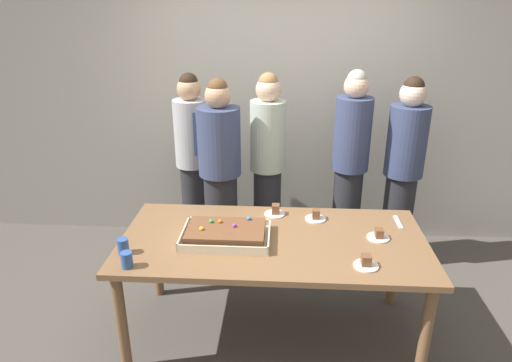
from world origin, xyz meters
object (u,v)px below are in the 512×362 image
(party_table, at_px, (273,249))
(plated_slice_far_left, at_px, (275,211))
(cake_server_utensil, at_px, (398,222))
(sheet_cake, at_px, (226,234))
(person_striped_tie_right, at_px, (267,166))
(person_far_right_suit, at_px, (193,161))
(person_green_shirt_behind, at_px, (350,167))
(plated_slice_near_left, at_px, (379,235))
(plated_slice_near_right, at_px, (316,216))
(person_serving_front, at_px, (403,172))
(drink_cup_nearest, at_px, (127,260))
(drink_cup_middle, at_px, (123,246))
(plated_slice_far_right, at_px, (366,263))
(person_back_corner, at_px, (220,178))

(party_table, bearing_deg, plated_slice_far_left, 89.56)
(cake_server_utensil, bearing_deg, sheet_cake, -165.18)
(cake_server_utensil, distance_m, person_striped_tie_right, 1.23)
(party_table, relative_size, person_far_right_suit, 1.21)
(sheet_cake, relative_size, plated_slice_far_left, 3.86)
(person_green_shirt_behind, relative_size, person_striped_tie_right, 1.02)
(plated_slice_near_left, height_order, person_far_right_suit, person_far_right_suit)
(plated_slice_near_left, bearing_deg, person_striped_tie_right, 128.04)
(sheet_cake, relative_size, cake_server_utensil, 2.90)
(plated_slice_near_right, relative_size, person_serving_front, 0.09)
(cake_server_utensil, height_order, person_far_right_suit, person_far_right_suit)
(drink_cup_nearest, distance_m, drink_cup_middle, 0.17)
(plated_slice_far_right, bearing_deg, drink_cup_middle, 177.71)
(person_green_shirt_behind, height_order, person_far_right_suit, person_green_shirt_behind)
(person_green_shirt_behind, bearing_deg, sheet_cake, -0.01)
(sheet_cake, distance_m, cake_server_utensil, 1.24)
(drink_cup_nearest, distance_m, person_striped_tie_right, 1.64)
(person_serving_front, bearing_deg, person_green_shirt_behind, -38.15)
(person_green_shirt_behind, distance_m, person_striped_tie_right, 0.71)
(plated_slice_far_right, relative_size, person_back_corner, 0.09)
(person_back_corner, bearing_deg, plated_slice_near_right, 46.37)
(party_table, xyz_separation_m, person_far_right_suit, (-0.76, 1.17, 0.19))
(plated_slice_far_left, height_order, plated_slice_far_right, plated_slice_far_left)
(person_back_corner, bearing_deg, person_serving_front, 88.28)
(party_table, bearing_deg, plated_slice_near_right, 45.11)
(cake_server_utensil, bearing_deg, drink_cup_middle, -163.81)
(party_table, relative_size, plated_slice_far_right, 13.55)
(drink_cup_middle, xyz_separation_m, person_far_right_suit, (0.17, 1.42, 0.06))
(drink_cup_middle, height_order, person_green_shirt_behind, person_green_shirt_behind)
(drink_cup_nearest, bearing_deg, person_back_corner, 71.67)
(plated_slice_far_left, xyz_separation_m, person_striped_tie_right, (-0.08, 0.68, 0.10))
(cake_server_utensil, bearing_deg, person_far_right_suit, 151.54)
(cake_server_utensil, bearing_deg, plated_slice_far_right, -118.80)
(sheet_cake, height_order, person_green_shirt_behind, person_green_shirt_behind)
(person_far_right_suit, relative_size, person_back_corner, 0.99)
(plated_slice_near_right, xyz_separation_m, cake_server_utensil, (0.58, -0.02, -0.02))
(person_green_shirt_behind, bearing_deg, party_table, 10.14)
(person_striped_tie_right, xyz_separation_m, person_back_corner, (-0.38, -0.24, -0.02))
(person_far_right_suit, bearing_deg, plated_slice_far_left, 22.79)
(plated_slice_near_left, height_order, cake_server_utensil, plated_slice_near_left)
(sheet_cake, relative_size, plated_slice_far_right, 3.86)
(plated_slice_far_left, relative_size, cake_server_utensil, 0.75)
(drink_cup_middle, height_order, person_striped_tie_right, person_striped_tie_right)
(drink_cup_nearest, bearing_deg, sheet_cake, 33.81)
(party_table, bearing_deg, person_back_corner, 119.82)
(plated_slice_far_right, bearing_deg, cake_server_utensil, 61.20)
(person_serving_front, height_order, person_green_shirt_behind, person_green_shirt_behind)
(plated_slice_far_left, xyz_separation_m, drink_cup_middle, (-0.94, -0.60, 0.02))
(person_green_shirt_behind, bearing_deg, person_serving_front, 130.53)
(plated_slice_far_right, bearing_deg, person_back_corner, 132.68)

